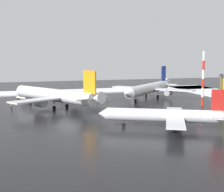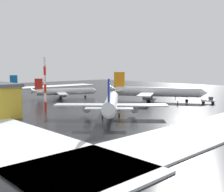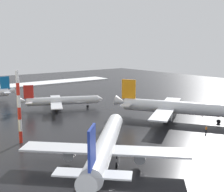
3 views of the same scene
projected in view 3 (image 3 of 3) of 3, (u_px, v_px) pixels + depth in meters
ground_plane at (80, 108)px, 94.66m from camera, size 240.00×240.00×0.00m
snow_bank_left at (12, 86)px, 146.36m from camera, size 14.00×116.00×0.36m
airplane_foreground_jet at (175, 107)px, 79.71m from camera, size 33.04×28.34×11.05m
airplane_distant_tail at (61, 101)px, 93.72m from camera, size 22.25×26.16×8.30m
airplane_parked_starboard at (106, 144)px, 50.67m from camera, size 27.68×27.85×10.53m
ground_crew_by_nose_gear at (203, 111)px, 86.40m from camera, size 0.36×0.36×1.71m
ground_crew_mid_apron at (206, 129)px, 68.12m from camera, size 0.36×0.36×1.71m
antenna_mast at (19, 107)px, 60.05m from camera, size 0.70×0.70×15.90m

